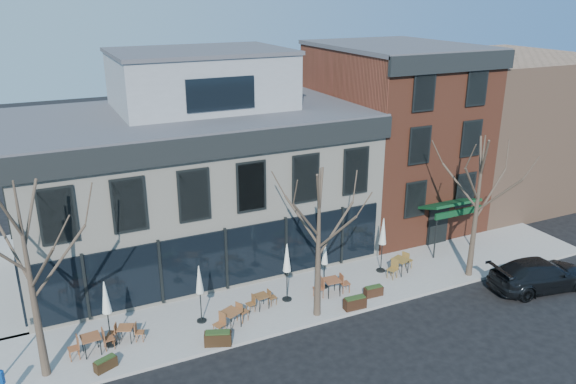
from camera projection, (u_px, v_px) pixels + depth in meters
name	position (u px, v px, depth m)	size (l,w,h in m)	color
ground	(227.00, 292.00, 27.92)	(120.00, 120.00, 0.00)	black
sidewalk_front	(305.00, 297.00, 27.37)	(33.50, 4.70, 0.15)	gray
corner_building	(194.00, 174.00, 30.67)	(18.39, 10.39, 11.10)	beige
red_brick_building	(392.00, 134.00, 35.49)	(8.20, 11.78, 11.18)	brown
bg_building	(497.00, 125.00, 40.60)	(12.00, 12.00, 10.00)	#8C664C
tree_corner	(31.00, 280.00, 20.35)	(3.93, 3.98, 7.92)	#382B21
tree_mid	(319.00, 242.00, 24.53)	(3.50, 3.55, 7.04)	#382B21
tree_right	(477.00, 206.00, 28.08)	(3.72, 3.77, 7.48)	#382B21
parked_sedan	(540.00, 274.00, 28.06)	(2.18, 5.36, 1.56)	black
call_box	(2.00, 384.00, 20.04)	(0.29, 0.28, 1.39)	#0C46A2
cafe_set_0	(91.00, 343.00, 22.79)	(1.88, 0.80, 0.98)	brown
cafe_set_1	(126.00, 332.00, 23.66)	(1.58, 0.97, 0.82)	brown
cafe_set_2	(231.00, 317.00, 24.58)	(1.90, 1.19, 0.99)	brown
cafe_set_3	(261.00, 300.00, 26.12)	(1.59, 0.69, 0.82)	brown
cafe_set_4	(332.00, 285.00, 27.25)	(1.93, 0.82, 1.01)	brown
cafe_set_5	(400.00, 264.00, 29.32)	(1.97, 1.17, 1.02)	brown
umbrella_0	(106.00, 301.00, 22.81)	(0.48, 0.48, 2.98)	black
umbrella_1	(199.00, 283.00, 24.55)	(0.44, 0.44, 2.77)	black
umbrella_2	(287.00, 261.00, 26.27)	(0.47, 0.47, 2.94)	black
umbrella_3	(325.00, 255.00, 27.51)	(0.40, 0.40, 2.50)	black
umbrella_4	(383.00, 234.00, 29.04)	(0.48, 0.48, 3.00)	black
planter_0	(106.00, 364.00, 21.93)	(0.95, 0.67, 0.50)	black
planter_1	(218.00, 338.00, 23.44)	(1.21, 0.83, 0.63)	black
planter_2	(355.00, 303.00, 26.14)	(1.08, 0.47, 0.60)	black
planter_3	(373.00, 291.00, 27.23)	(0.95, 0.42, 0.52)	black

